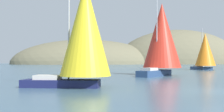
# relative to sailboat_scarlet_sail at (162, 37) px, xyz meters

# --- Properties ---
(ground_plane) EXTENTS (360.00, 360.00, 0.00)m
(ground_plane) POSITION_rel_sailboat_scarlet_sail_xyz_m (-3.48, -19.62, -5.53)
(ground_plane) COLOR #426075
(headland_center) EXTENTS (82.24, 44.00, 27.18)m
(headland_center) POSITION_rel_sailboat_scarlet_sail_xyz_m (1.52, 115.38, -5.53)
(headland_center) COLOR #6B664C
(headland_center) RESTS_ON ground_plane
(headland_right) EXTENTS (77.16, 44.00, 40.51)m
(headland_right) POSITION_rel_sailboat_scarlet_sail_xyz_m (56.52, 115.38, -5.53)
(headland_right) COLOR #6B664C
(headland_right) RESTS_ON ground_plane
(sailboat_scarlet_sail) EXTENTS (8.77, 8.49, 10.88)m
(sailboat_scarlet_sail) POSITION_rel_sailboat_scarlet_sail_xyz_m (0.00, 0.00, 0.00)
(sailboat_scarlet_sail) COLOR navy
(sailboat_scarlet_sail) RESTS_ON ground_plane
(sailboat_yellow_sail) EXTENTS (7.72, 5.11, 9.25)m
(sailboat_yellow_sail) POSITION_rel_sailboat_scarlet_sail_xyz_m (-12.52, -15.03, -1.01)
(sailboat_yellow_sail) COLOR #191E4C
(sailboat_yellow_sail) RESTS_ON ground_plane
(sailboat_orange_sail) EXTENTS (4.97, 8.72, 9.65)m
(sailboat_orange_sail) POSITION_rel_sailboat_scarlet_sail_xyz_m (18.15, 19.83, -1.23)
(sailboat_orange_sail) COLOR navy
(sailboat_orange_sail) RESTS_ON ground_plane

